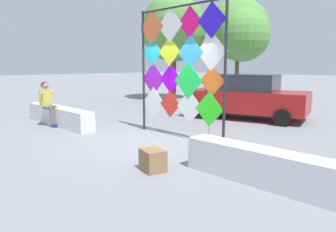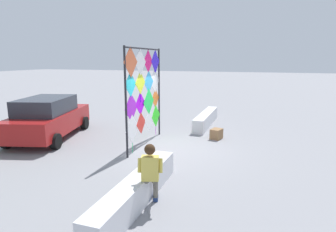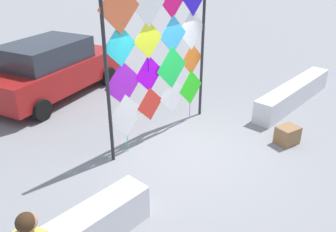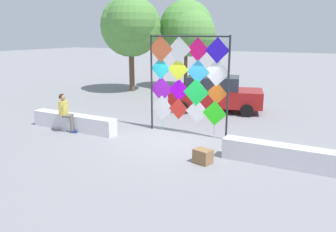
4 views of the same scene
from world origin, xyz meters
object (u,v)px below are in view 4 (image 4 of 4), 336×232
(seated_vendor, at_px, (66,110))
(cardboard_box_large, at_px, (203,156))
(kite_display_rack, at_px, (187,79))
(parked_car, at_px, (215,93))
(tree_broadleaf, at_px, (131,25))
(tree_far_right, at_px, (188,30))

(seated_vendor, relative_size, cardboard_box_large, 2.99)
(kite_display_rack, xyz_separation_m, parked_car, (-0.38, 4.04, -1.18))
(parked_car, bearing_deg, tree_broadleaf, 157.35)
(seated_vendor, bearing_deg, parked_car, 58.13)
(tree_broadleaf, bearing_deg, seated_vendor, -71.91)
(kite_display_rack, xyz_separation_m, tree_far_right, (-4.38, 9.72, 1.79))
(seated_vendor, bearing_deg, cardboard_box_large, -5.18)
(parked_car, bearing_deg, seated_vendor, -121.87)
(parked_car, bearing_deg, tree_far_right, 125.20)
(kite_display_rack, height_order, tree_broadleaf, tree_broadleaf)
(seated_vendor, distance_m, tree_far_right, 11.97)
(seated_vendor, relative_size, tree_broadleaf, 0.25)
(parked_car, xyz_separation_m, cardboard_box_large, (1.99, -6.43, -0.63))
(kite_display_rack, xyz_separation_m, cardboard_box_large, (1.61, -2.39, -1.82))
(tree_far_right, bearing_deg, parked_car, -54.80)
(tree_far_right, relative_size, tree_broadleaf, 0.98)
(seated_vendor, height_order, parked_car, parked_car)
(seated_vendor, bearing_deg, kite_display_rack, 24.82)
(tree_broadleaf, bearing_deg, kite_display_rack, -44.46)
(tree_far_right, bearing_deg, tree_broadleaf, -130.13)
(seated_vendor, xyz_separation_m, tree_broadleaf, (-2.82, 8.63, 3.28))
(parked_car, distance_m, cardboard_box_large, 6.76)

